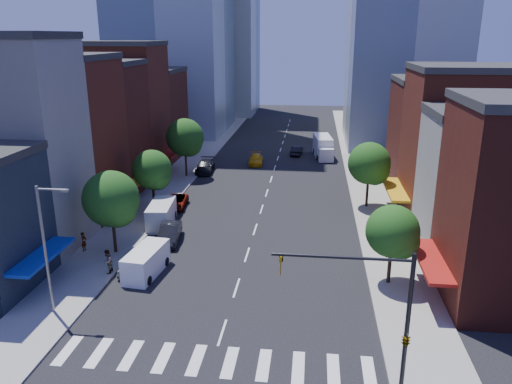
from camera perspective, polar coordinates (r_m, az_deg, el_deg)
ground at (r=33.43m, az=-3.88°, el=-15.72°), size 220.00×220.00×0.00m
sidewalk_left at (r=72.14m, az=-7.93°, el=2.69°), size 5.00×120.00×0.15m
sidewalk_right at (r=70.24m, az=12.25°, el=2.05°), size 5.00×120.00×0.15m
crosswalk at (r=31.01m, az=-4.93°, el=-18.71°), size 19.00×3.00×0.01m
bldg_left_1 at (r=48.38m, az=-26.66°, el=4.55°), size 12.00×8.00×18.00m
bldg_left_2 at (r=55.71m, az=-21.87°, el=5.58°), size 12.00×9.00×16.00m
bldg_left_3 at (r=63.26m, az=-18.24°, el=6.79°), size 12.00×8.00×15.00m
bldg_left_4 at (r=70.80m, az=-15.48°, el=8.91°), size 12.00×9.00×17.00m
bldg_left_5 at (r=79.88m, az=-12.85°, el=8.56°), size 12.00×10.00×13.00m
bldg_right_1 at (r=46.88m, az=25.83°, el=0.50°), size 12.00×8.00×12.00m
bldg_right_2 at (r=54.85m, az=23.13°, el=4.73°), size 12.00×10.00×15.00m
bldg_right_3 at (r=64.50m, az=20.66°, el=5.83°), size 12.00×10.00×13.00m
traffic_signal at (r=27.34m, az=15.73°, el=-14.37°), size 7.24×2.24×8.00m
streetlight at (r=35.72m, az=-22.81°, el=-5.33°), size 2.25×0.25×9.00m
tree_left_near at (r=43.98m, az=-16.07°, el=-0.99°), size 4.80×4.80×7.30m
tree_left_mid at (r=53.94m, az=-11.67°, el=2.33°), size 4.20×4.20×6.65m
tree_left_far at (r=66.86m, az=-8.01°, el=6.02°), size 5.00×5.00×7.75m
tree_right_near at (r=38.60m, az=15.56°, el=-4.62°), size 4.00×4.00×6.20m
tree_right_far at (r=55.40m, az=12.96°, el=3.01°), size 4.60×4.60×7.20m
parked_car_front at (r=41.94m, az=-13.30°, el=-7.64°), size 2.32×4.92×1.63m
parked_car_second at (r=46.88m, az=-9.84°, el=-4.67°), size 2.37×5.14×1.63m
parked_car_third at (r=55.86m, az=-9.16°, el=-1.13°), size 2.60×4.99×1.34m
parked_car_rear at (r=70.04m, az=-5.83°, el=2.95°), size 2.66×5.78×1.64m
cargo_van_near at (r=40.93m, az=-12.52°, el=-7.85°), size 2.56×5.24×2.15m
cargo_van_far at (r=50.83m, az=-10.79°, el=-2.55°), size 2.73×5.62×2.31m
taxi at (r=73.98m, az=-0.02°, el=3.74°), size 2.40×5.08×1.43m
traffic_car_oncoming at (r=80.14m, az=4.68°, el=4.77°), size 1.97×4.56×1.46m
traffic_car_far at (r=92.13m, az=7.50°, el=6.40°), size 2.13×4.87×1.63m
box_truck at (r=78.97m, az=7.67°, el=5.06°), size 3.25×8.20×3.21m
pedestrian_near at (r=46.47m, az=-19.08°, el=-5.37°), size 0.42×0.63×1.71m
pedestrian_far at (r=41.63m, az=-16.61°, el=-7.63°), size 0.77×0.98×1.97m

